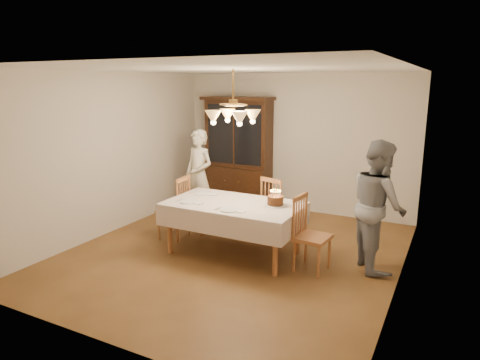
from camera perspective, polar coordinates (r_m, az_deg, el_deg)
The scene contains 14 objects.
ground at distance 6.31m, azimuth -0.84°, elevation -9.70°, with size 5.00×5.00×0.00m, color brown.
room_shell at distance 5.89m, azimuth -0.89°, elevation 4.66°, with size 5.00×5.00×5.00m.
dining_table at distance 6.08m, azimuth -0.86°, elevation -3.75°, with size 1.90×1.10×0.76m.
china_hutch at distance 8.45m, azimuth -0.25°, elevation 3.44°, with size 1.38×0.54×2.16m.
chair_far_side at distance 6.78m, azimuth 5.06°, elevation -4.16°, with size 0.55×0.53×1.00m.
chair_left_end at distance 6.86m, azimuth -8.80°, elevation -3.96°, with size 0.46×0.48×1.00m.
chair_right_end at distance 5.70m, azimuth 9.52°, elevation -7.64°, with size 0.46×0.48×1.00m.
elderly_woman at distance 7.60m, azimuth -5.50°, elevation 0.59°, with size 0.60×0.39×1.63m, color #F4E9CE.
adult_in_grey at distance 5.86m, azimuth 17.93°, elevation -3.22°, with size 0.84×0.65×1.72m, color slate.
birthday_cake at distance 5.93m, azimuth 4.73°, elevation -2.82°, with size 0.30×0.30×0.22m.
place_setting_near_left at distance 6.13m, azimuth -6.72°, elevation -2.90°, with size 0.40×0.25×0.02m.
place_setting_near_right at distance 5.70m, azimuth -1.34°, elevation -4.01°, with size 0.40×0.25×0.02m.
place_setting_far_left at distance 6.57m, azimuth -4.85°, elevation -1.79°, with size 0.42×0.27×0.02m.
chandelier at distance 5.85m, azimuth -0.91°, elevation 8.50°, with size 0.62×0.62×0.73m.
Camera 1 is at (2.74, -5.14, 2.41)m, focal length 32.00 mm.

